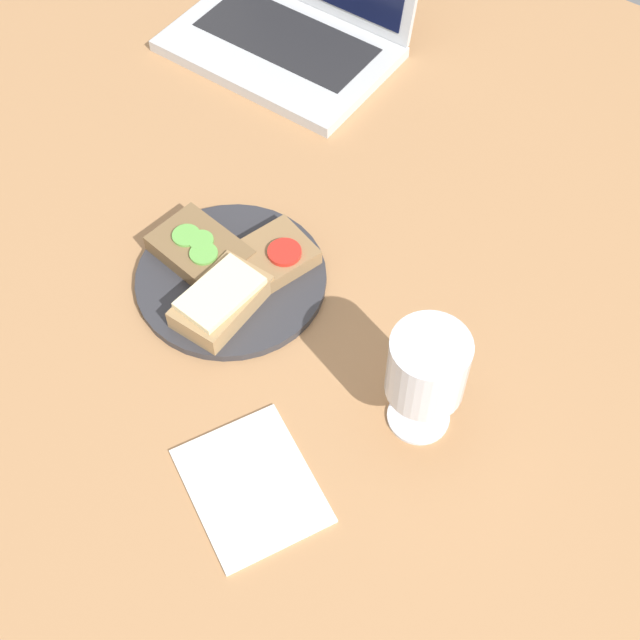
% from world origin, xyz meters
% --- Properties ---
extents(wooden_table, '(1.40, 1.40, 0.03)m').
position_xyz_m(wooden_table, '(0.00, 0.00, 0.01)').
color(wooden_table, '#B27F51').
rests_on(wooden_table, ground).
extents(plate, '(0.22, 0.22, 0.01)m').
position_xyz_m(plate, '(-0.04, -0.06, 0.04)').
color(plate, '#333338').
rests_on(plate, wooden_table).
extents(sandwich_with_cheese, '(0.07, 0.11, 0.03)m').
position_xyz_m(sandwich_with_cheese, '(-0.02, -0.10, 0.06)').
color(sandwich_with_cheese, '#A88456').
rests_on(sandwich_with_cheese, plate).
extents(sandwich_with_tomato, '(0.10, 0.12, 0.03)m').
position_xyz_m(sandwich_with_tomato, '(-0.02, -0.02, 0.05)').
color(sandwich_with_tomato, '#937047').
rests_on(sandwich_with_tomato, plate).
extents(sandwich_with_cucumber, '(0.12, 0.09, 0.03)m').
position_xyz_m(sandwich_with_cucumber, '(-0.09, -0.06, 0.05)').
color(sandwich_with_cucumber, brown).
rests_on(sandwich_with_cucumber, plate).
extents(wine_glass, '(0.08, 0.08, 0.14)m').
position_xyz_m(wine_glass, '(0.23, -0.09, 0.13)').
color(wine_glass, white).
rests_on(wine_glass, wooden_table).
extents(laptop, '(0.31, 0.24, 0.23)m').
position_xyz_m(laptop, '(-0.24, 0.34, 0.08)').
color(laptop, silver).
rests_on(laptop, wooden_table).
extents(napkin, '(0.18, 0.17, 0.00)m').
position_xyz_m(napkin, '(0.14, -0.25, 0.03)').
color(napkin, white).
rests_on(napkin, wooden_table).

